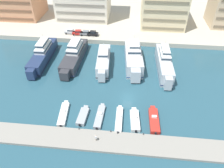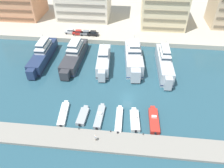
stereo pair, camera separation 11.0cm
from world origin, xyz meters
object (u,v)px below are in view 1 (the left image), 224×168
yacht_silver_mid_left (103,60)px  car_black_center_left (93,33)px  pedestrian_near_edge (96,137)px  motorboat_white_center (135,120)px  yacht_silver_center_left (134,57)px  motorboat_white_far_left (64,114)px  motorboat_grey_left (83,116)px  motorboat_white_center_left (119,119)px  yacht_navy_far_left (43,54)px  car_red_left (78,32)px  motorboat_red_center_right (154,120)px  yacht_silver_center (164,63)px  motorboat_grey_mid_left (100,116)px  car_grey_mid_left (86,33)px  yacht_charcoal_left (74,55)px  car_silver_far_left (70,31)px

yacht_silver_mid_left → car_black_center_left: 18.54m
yacht_silver_mid_left → pedestrian_near_edge: yacht_silver_mid_left is taller
motorboat_white_center → pedestrian_near_edge: size_ratio=4.42×
yacht_silver_center_left → motorboat_white_center: (1.06, -23.71, -2.21)m
yacht_silver_mid_left → motorboat_white_far_left: 22.75m
yacht_silver_center_left → pedestrian_near_edge: yacht_silver_center_left is taller
pedestrian_near_edge → motorboat_white_center: bearing=39.5°
yacht_silver_mid_left → yacht_silver_center_left: 9.35m
motorboat_grey_left → pedestrian_near_edge: bearing=-57.8°
motorboat_white_center_left → motorboat_white_center: size_ratio=1.16×
yacht_navy_far_left → yacht_silver_mid_left: 19.88m
motorboat_white_center_left → car_red_left: car_red_left is taller
motorboat_red_center_right → yacht_silver_center: bearing=80.0°
motorboat_grey_left → motorboat_grey_mid_left: motorboat_grey_mid_left is taller
yacht_silver_center → motorboat_red_center_right: size_ratio=2.39×
motorboat_white_center → pedestrian_near_edge: bearing=-140.5°
yacht_silver_mid_left → motorboat_white_far_left: yacht_silver_mid_left is taller
yacht_navy_far_left → car_grey_mid_left: yacht_navy_far_left is taller
motorboat_grey_left → yacht_silver_center: bearing=47.0°
yacht_charcoal_left → yacht_silver_mid_left: 10.09m
yacht_silver_mid_left → car_black_center_left: bearing=110.1°
motorboat_white_center_left → motorboat_red_center_right: 8.08m
yacht_charcoal_left → motorboat_grey_mid_left: 26.82m
motorboat_white_far_left → motorboat_white_center: motorboat_white_center is taller
car_red_left → yacht_silver_center: bearing=-30.0°
car_silver_far_left → yacht_silver_center: bearing=-28.5°
car_silver_far_left → car_black_center_left: 8.81m
car_black_center_left → motorboat_red_center_right: bearing=-61.7°
yacht_charcoal_left → car_silver_far_left: 16.65m
motorboat_white_far_left → motorboat_red_center_right: motorboat_red_center_right is taller
motorboat_grey_mid_left → motorboat_grey_left: bearing=-175.1°
car_grey_mid_left → pedestrian_near_edge: 47.49m
yacht_navy_far_left → motorboat_red_center_right: size_ratio=2.54×
car_black_center_left → motorboat_white_far_left: bearing=-90.6°
yacht_silver_center → motorboat_white_center: yacht_silver_center is taller
yacht_charcoal_left → car_red_left: bearing=98.3°
motorboat_white_center → car_grey_mid_left: car_grey_mid_left is taller
yacht_silver_center → motorboat_white_far_left: yacht_silver_center is taller
motorboat_grey_left → motorboat_white_far_left: bearing=176.1°
yacht_silver_mid_left → motorboat_grey_mid_left: bearing=-84.8°
yacht_silver_center_left → motorboat_white_far_left: bearing=-124.4°
yacht_silver_mid_left → car_red_left: size_ratio=4.10×
motorboat_white_center → motorboat_grey_left: bearing=179.7°
yacht_silver_center_left → car_black_center_left: (-15.54, 15.73, -0.14)m
motorboat_grey_mid_left → car_silver_far_left: 43.37m
motorboat_white_center_left → car_grey_mid_left: 42.70m
car_red_left → motorboat_red_center_right: bearing=-55.7°
yacht_silver_center → car_red_left: bearing=150.0°
car_black_center_left → pedestrian_near_edge: size_ratio=2.49×
yacht_silver_mid_left → motorboat_white_far_left: size_ratio=2.06×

